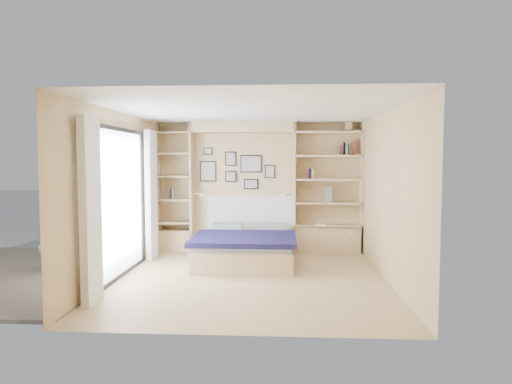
{
  "coord_description": "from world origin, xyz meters",
  "views": [
    {
      "loc": [
        0.46,
        -6.72,
        1.77
      ],
      "look_at": [
        0.02,
        0.9,
        1.24
      ],
      "focal_mm": 32.0,
      "sensor_mm": 36.0,
      "label": 1
    }
  ],
  "objects": [
    {
      "name": "ground",
      "position": [
        0.0,
        0.0,
        0.0
      ],
      "size": [
        4.5,
        4.5,
        0.0
      ],
      "primitive_type": "plane",
      "color": "tan",
      "rests_on": "ground"
    },
    {
      "name": "deck",
      "position": [
        -3.6,
        0.0,
        0.0
      ],
      "size": [
        3.2,
        4.0,
        0.05
      ],
      "primitive_type": "cube",
      "color": "#726354",
      "rests_on": "ground"
    },
    {
      "name": "bed",
      "position": [
        -0.16,
        1.1,
        0.27
      ],
      "size": [
        1.71,
        2.2,
        1.07
      ],
      "color": "tan",
      "rests_on": "ground"
    },
    {
      "name": "room_shell",
      "position": [
        -0.39,
        1.52,
        1.08
      ],
      "size": [
        4.5,
        4.5,
        4.5
      ],
      "color": "#D0B57C",
      "rests_on": "ground"
    },
    {
      "name": "photo_gallery",
      "position": [
        -0.45,
        2.22,
        1.6
      ],
      "size": [
        1.48,
        0.02,
        0.82
      ],
      "color": "black",
      "rests_on": "ground"
    },
    {
      "name": "reading_lamps",
      "position": [
        -0.3,
        2.0,
        1.1
      ],
      "size": [
        1.92,
        0.12,
        0.15
      ],
      "color": "silver",
      "rests_on": "ground"
    },
    {
      "name": "shelf_decor",
      "position": [
        1.11,
        2.07,
        1.7
      ],
      "size": [
        3.53,
        0.23,
        2.03
      ],
      "color": "#A51E1E",
      "rests_on": "ground"
    },
    {
      "name": "deck_chair",
      "position": [
        -2.96,
        0.5,
        0.42
      ],
      "size": [
        0.71,
        0.97,
        0.88
      ],
      "rotation": [
        0.0,
        0.0,
        -0.23
      ],
      "color": "tan",
      "rests_on": "ground"
    }
  ]
}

